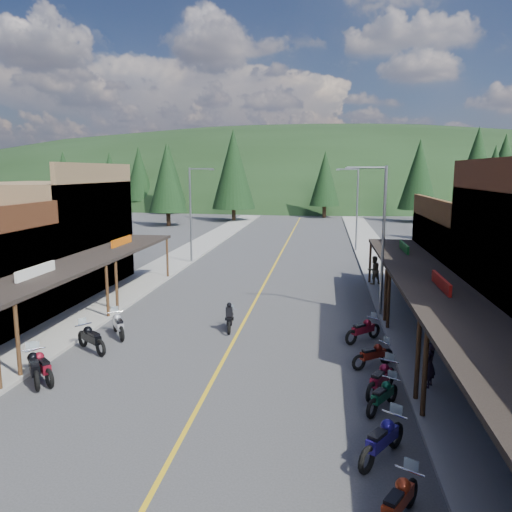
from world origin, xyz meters
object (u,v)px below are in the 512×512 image
at_px(pine_7, 139,174).
at_px(bike_west_9, 118,324).
at_px(pine_4, 419,174).
at_px(bike_west_7, 42,365).
at_px(pine_9, 493,182).
at_px(pedestrian_east_b, 374,270).
at_px(pine_3, 325,179).
at_px(bike_west_8, 91,337).
at_px(bike_east_6, 383,394).
at_px(bike_west_6, 34,366).
at_px(bike_east_4, 398,500).
at_px(bike_east_8, 373,354).
at_px(pine_0, 64,178).
at_px(streetlight_3, 356,206).
at_px(pine_10, 167,178).
at_px(pine_2, 233,169).
at_px(shop_west_3, 47,237).
at_px(bike_east_7, 381,377).
at_px(pine_5, 504,169).
at_px(bike_east_5, 382,438).
at_px(streetlight_1, 192,211).
at_px(pedestrian_east_a, 430,365).
at_px(pine_11, 476,176).
at_px(pine_1, 169,174).
at_px(shop_east_3, 494,262).
at_px(rider_on_bike, 230,319).
at_px(bike_east_9, 363,329).
at_px(streetlight_2, 381,234).

distance_m(pine_7, bike_west_9, 78.00).
height_order(pine_4, bike_west_7, pine_4).
xyz_separation_m(pine_9, pedestrian_east_b, (-16.59, -29.72, -5.27)).
height_order(pine_3, pine_9, pine_3).
relative_size(bike_west_8, bike_east_6, 1.16).
height_order(bike_west_6, bike_east_4, bike_west_6).
bearing_deg(bike_east_4, bike_east_8, 118.48).
bearing_deg(bike_east_8, pine_0, -178.73).
height_order(streetlight_3, bike_west_6, streetlight_3).
xyz_separation_m(pine_4, pine_10, (-36.00, -10.00, -0.45)).
bearing_deg(pine_4, pine_2, -175.91).
xyz_separation_m(pine_3, pine_9, (20.00, -21.00, -0.10)).
height_order(shop_west_3, bike_east_7, shop_west_3).
height_order(pine_5, pine_7, pine_5).
bearing_deg(pine_7, pine_3, -15.52).
bearing_deg(bike_east_6, bike_west_7, -149.88).
bearing_deg(bike_east_8, bike_east_5, -38.85).
bearing_deg(bike_west_9, pine_5, 26.57).
relative_size(pine_2, bike_west_6, 6.08).
relative_size(streetlight_1, pedestrian_east_a, 4.88).
distance_m(pine_0, pine_9, 66.22).
height_order(pine_2, pine_10, pine_2).
xyz_separation_m(bike_west_7, bike_west_9, (0.75, 5.23, -0.01)).
bearing_deg(pine_11, bike_east_8, -110.52).
bearing_deg(pine_9, bike_west_7, -122.60).
bearing_deg(pine_0, pine_1, 26.57).
distance_m(shop_east_3, pine_0, 74.00).
xyz_separation_m(pine_10, bike_east_6, (24.02, -52.94, -6.22)).
relative_size(pine_10, bike_east_4, 5.53).
height_order(shop_west_3, bike_west_7, shop_west_3).
distance_m(pine_7, bike_east_5, 90.35).
bearing_deg(rider_on_bike, pine_5, 55.89).
xyz_separation_m(pine_5, pine_9, (-10.00, -27.00, -1.61)).
height_order(pine_0, bike_east_8, pine_0).
height_order(pine_4, pine_5, pine_5).
height_order(streetlight_1, bike_west_9, streetlight_1).
relative_size(pine_2, bike_west_9, 6.36).
height_order(pine_5, bike_west_9, pine_5).
bearing_deg(bike_east_4, rider_on_bike, 146.02).
relative_size(pine_11, bike_west_7, 5.53).
bearing_deg(pedestrian_east_a, bike_west_8, -74.01).
bearing_deg(shop_east_3, bike_east_5, -115.19).
height_order(pine_2, bike_west_8, pine_2).
bearing_deg(bike_east_9, bike_east_6, -42.63).
relative_size(streetlight_2, bike_west_7, 3.57).
height_order(pine_4, bike_west_6, pine_4).
xyz_separation_m(shop_west_3, pine_10, (-4.22, 38.70, 3.27)).
distance_m(bike_east_5, pedestrian_east_a, 5.14).
distance_m(bike_east_9, pedestrian_east_a, 5.32).
relative_size(pine_1, pine_5, 0.89).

